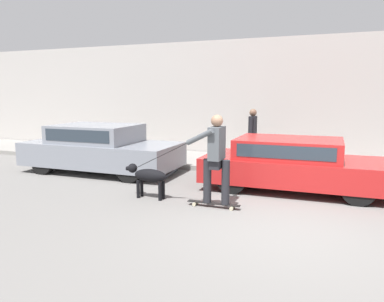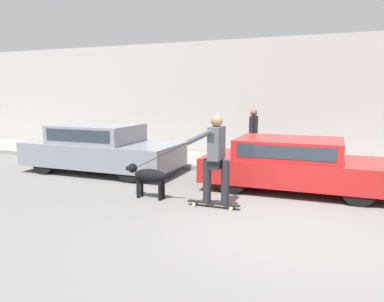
% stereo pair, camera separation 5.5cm
% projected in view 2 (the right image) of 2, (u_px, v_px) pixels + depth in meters
% --- Properties ---
extents(ground_plane, '(36.00, 36.00, 0.00)m').
position_uv_depth(ground_plane, '(286.00, 229.00, 5.98)').
color(ground_plane, slate).
extents(back_wall, '(32.00, 0.30, 3.86)m').
position_uv_depth(back_wall, '(321.00, 100.00, 11.41)').
color(back_wall, '#B2ADA8').
rests_on(back_wall, ground_plane).
extents(sidewalk_curb, '(30.00, 2.50, 0.14)m').
position_uv_depth(sidewalk_curb, '(313.00, 168.00, 10.40)').
color(sidewalk_curb, gray).
rests_on(sidewalk_curb, ground_plane).
extents(parked_car_0, '(4.28, 1.94, 1.29)m').
position_uv_depth(parked_car_0, '(101.00, 149.00, 10.21)').
color(parked_car_0, black).
rests_on(parked_car_0, ground_plane).
extents(parked_car_1, '(4.09, 1.87, 1.16)m').
position_uv_depth(parked_car_1, '(294.00, 164.00, 8.27)').
color(parked_car_1, black).
rests_on(parked_car_1, ground_plane).
extents(dog, '(1.19, 0.27, 0.70)m').
position_uv_depth(dog, '(148.00, 176.00, 7.67)').
color(dog, black).
rests_on(dog, ground_plane).
extents(skateboarder, '(2.34, 0.63, 1.76)m').
position_uv_depth(skateboarder, '(216.00, 156.00, 6.94)').
color(skateboarder, beige).
rests_on(skateboarder, ground_plane).
extents(pedestrian_with_bag, '(0.22, 0.66, 1.54)m').
position_uv_depth(pedestrian_with_bag, '(254.00, 132.00, 11.09)').
color(pedestrian_with_bag, '#28282D').
rests_on(pedestrian_with_bag, sidewalk_curb).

